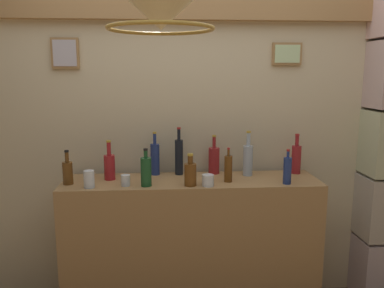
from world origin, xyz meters
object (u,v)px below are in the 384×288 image
Objects in this scene: glass_tumbler_highball at (208,180)px; liquor_bottle_mezcal at (190,173)px; liquor_bottle_gin at (110,166)px; liquor_bottle_vermouth at (287,170)px; liquor_bottle_rum at (214,160)px; liquor_bottle_rye at (296,158)px; liquor_bottle_port at (68,172)px; liquor_bottle_sherry at (248,159)px; glass_tumbler_shot at (89,179)px; liquor_bottle_whiskey at (179,156)px; liquor_bottle_brandy at (155,158)px; pendant_lamp at (160,7)px; glass_tumbler_rocks at (126,180)px; liquor_bottle_amaro at (146,171)px; liquor_bottle_vodka at (228,168)px.

liquor_bottle_mezcal is at bearing 172.61° from glass_tumbler_highball.
liquor_bottle_vermouth is at bearing -9.00° from liquor_bottle_gin.
liquor_bottle_rum is 0.97× the size of liquor_bottle_rye.
liquor_bottle_port is (-1.53, -0.17, -0.03)m from liquor_bottle_rye.
liquor_bottle_vermouth is 1.15m from liquor_bottle_gin.
liquor_bottle_sherry reaches higher than liquor_bottle_rye.
glass_tumbler_highball is (-0.65, -0.27, -0.07)m from liquor_bottle_rye.
liquor_bottle_mezcal is at bearing -6.19° from liquor_bottle_port.
liquor_bottle_rum is 1.24× the size of liquor_bottle_port.
liquor_bottle_port is 0.17m from glass_tumbler_shot.
liquor_bottle_vermouth is 0.74m from liquor_bottle_whiskey.
liquor_bottle_mezcal is at bearing 179.88° from liquor_bottle_vermouth.
glass_tumbler_shot is (0.15, -0.09, -0.03)m from liquor_bottle_port.
pendant_lamp reaches higher than liquor_bottle_brandy.
glass_tumbler_highball is (0.17, -0.29, -0.10)m from liquor_bottle_whiskey.
glass_tumbler_rocks is at bearing -52.67° from liquor_bottle_gin.
liquor_bottle_sherry reaches higher than liquor_bottle_amaro.
liquor_bottle_whiskey reaches higher than glass_tumbler_highball.
liquor_bottle_vodka is (1.02, -0.01, 0.01)m from liquor_bottle_port.
liquor_bottle_sherry is at bearing 17.19° from liquor_bottle_amaro.
liquor_bottle_brandy reaches higher than liquor_bottle_amaro.
liquor_bottle_mezcal is 0.90× the size of liquor_bottle_vodka.
liquor_bottle_rum is at bearing 57.75° from liquor_bottle_mezcal.
liquor_bottle_whiskey is at bearing 26.54° from glass_tumbler_shot.
liquor_bottle_whiskey is at bearing 146.25° from liquor_bottle_vodka.
liquor_bottle_amaro is at bearing -8.39° from liquor_bottle_port.
liquor_bottle_rye is 1.41m from glass_tumbler_shot.
liquor_bottle_amaro reaches higher than glass_tumbler_highball.
liquor_bottle_whiskey is 1.29m from pendant_lamp.
liquor_bottle_vermouth is at bearing -11.32° from liquor_bottle_vodka.
liquor_bottle_gin is at bearing -160.04° from liquor_bottle_brandy.
liquor_bottle_mezcal is (-0.41, -0.22, -0.04)m from liquor_bottle_sherry.
liquor_bottle_vermouth is at bearing -22.53° from liquor_bottle_whiskey.
liquor_bottle_vermouth reaches higher than liquor_bottle_mezcal.
liquor_bottle_amaro is at bearing -128.55° from liquor_bottle_whiskey.
glass_tumbler_shot is (-0.81, -0.29, -0.04)m from liquor_bottle_rum.
liquor_bottle_gin is at bearing 111.87° from pendant_lamp.
liquor_bottle_gin is at bearing 161.08° from liquor_bottle_mezcal.
liquor_bottle_sherry is at bearing 43.22° from liquor_bottle_vodka.
liquor_bottle_vodka is (-0.51, -0.18, -0.02)m from liquor_bottle_rye.
liquor_bottle_brandy reaches higher than liquor_bottle_mezcal.
liquor_bottle_whiskey is (0.17, -0.01, 0.02)m from liquor_bottle_brandy.
liquor_bottle_gin is at bearing 172.11° from liquor_bottle_vodka.
liquor_bottle_whiskey is (-0.68, 0.28, 0.04)m from liquor_bottle_vermouth.
liquor_bottle_brandy is at bearing 19.96° from liquor_bottle_gin.
glass_tumbler_shot reaches higher than glass_tumbler_rocks.
liquor_bottle_rum is at bearing 76.25° from glass_tumbler_highball.
liquor_bottle_rum is 0.65m from glass_tumbler_rocks.
liquor_bottle_sherry is 1.52× the size of liquor_bottle_mezcal.
liquor_bottle_sherry is 0.31m from liquor_bottle_vermouth.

